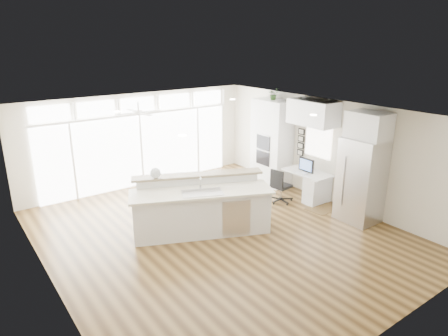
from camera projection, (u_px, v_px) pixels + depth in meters
floor at (219, 234)px, 8.92m from camera, size 7.00×8.00×0.02m
ceiling at (219, 114)px, 8.08m from camera, size 7.00×8.00×0.02m
wall_back at (139, 140)px, 11.57m from camera, size 7.00×0.04×2.70m
wall_front at (389, 255)px, 5.42m from camera, size 7.00×0.04×2.70m
wall_left at (45, 218)px, 6.54m from camera, size 0.04×8.00×2.70m
wall_right at (328, 151)px, 10.46m from camera, size 0.04×8.00×2.70m
glass_wall at (141, 150)px, 11.62m from camera, size 5.80×0.06×2.08m
transom_row at (138, 105)px, 11.21m from camera, size 5.90×0.06×0.40m
desk_window at (318, 141)px, 10.60m from camera, size 0.04×0.85×0.85m
ceiling_fan at (138, 108)px, 10.02m from camera, size 1.16×1.16×0.32m
recessed_lights at (213, 113)px, 8.24m from camera, size 3.40×3.00×0.02m
oven_cabinet at (272, 143)px, 11.69m from camera, size 0.64×1.20×2.50m
desk_nook at (307, 185)px, 10.78m from camera, size 0.72×1.30×0.76m
upper_cabinets at (313, 113)px, 10.19m from camera, size 0.64×1.30×0.64m
refrigerator at (361, 180)px, 9.31m from camera, size 0.76×0.90×2.00m
fridge_cabinet at (369, 125)px, 8.94m from camera, size 0.64×0.90×0.60m
framed_photos at (301, 142)px, 11.12m from camera, size 0.06×0.22×0.80m
kitchen_island at (202, 207)px, 8.78m from camera, size 3.30×2.32×1.23m
rug at (322, 208)px, 10.23m from camera, size 0.86×0.67×0.01m
office_chair at (281, 186)px, 10.53m from camera, size 0.53×0.50×0.91m
fishbowl at (155, 173)px, 8.73m from camera, size 0.32×0.32×0.24m
monitor at (306, 165)px, 10.55m from camera, size 0.09×0.50×0.41m
keyboard at (301, 173)px, 10.52m from camera, size 0.15×0.31×0.01m
potted_plant at (273, 95)px, 11.26m from camera, size 0.32×0.35×0.25m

